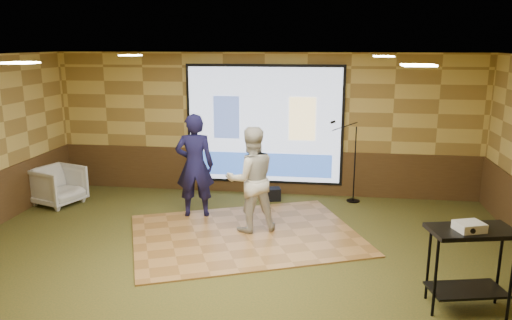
# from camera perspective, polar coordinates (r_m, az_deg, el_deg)

# --- Properties ---
(ground) EXTENTS (9.00, 9.00, 0.00)m
(ground) POSITION_cam_1_polar(r_m,az_deg,el_deg) (7.67, -2.35, -11.33)
(ground) COLOR #313B1A
(ground) RESTS_ON ground
(room_shell) EXTENTS (9.04, 7.04, 3.02)m
(room_shell) POSITION_cam_1_polar(r_m,az_deg,el_deg) (7.06, -2.51, 4.31)
(room_shell) COLOR tan
(room_shell) RESTS_ON ground
(wainscot_back) EXTENTS (9.00, 0.04, 0.95)m
(wainscot_back) POSITION_cam_1_polar(r_m,az_deg,el_deg) (10.77, 0.94, -1.33)
(wainscot_back) COLOR #442D16
(wainscot_back) RESTS_ON ground
(projector_screen) EXTENTS (3.32, 0.06, 2.52)m
(projector_screen) POSITION_cam_1_polar(r_m,az_deg,el_deg) (10.51, 0.93, 3.89)
(projector_screen) COLOR black
(projector_screen) RESTS_ON room_shell
(downlight_nw) EXTENTS (0.32, 0.32, 0.02)m
(downlight_nw) POSITION_cam_1_polar(r_m,az_deg,el_deg) (9.33, -14.16, 11.53)
(downlight_nw) COLOR #FFEBBF
(downlight_nw) RESTS_ON room_shell
(downlight_ne) EXTENTS (0.32, 0.32, 0.02)m
(downlight_ne) POSITION_cam_1_polar(r_m,az_deg,el_deg) (8.71, 14.39, 11.41)
(downlight_ne) COLOR #FFEBBF
(downlight_ne) RESTS_ON room_shell
(downlight_sw) EXTENTS (0.32, 0.32, 0.02)m
(downlight_sw) POSITION_cam_1_polar(r_m,az_deg,el_deg) (6.39, -25.37, 10.01)
(downlight_sw) COLOR #FFEBBF
(downlight_sw) RESTS_ON room_shell
(downlight_se) EXTENTS (0.32, 0.32, 0.02)m
(downlight_se) POSITION_cam_1_polar(r_m,az_deg,el_deg) (5.44, 18.07, 10.26)
(downlight_se) COLOR #FFEBBF
(downlight_se) RESTS_ON room_shell
(dance_floor) EXTENTS (4.51, 4.03, 0.03)m
(dance_floor) POSITION_cam_1_polar(r_m,az_deg,el_deg) (8.56, -1.21, -8.51)
(dance_floor) COLOR #A2703B
(dance_floor) RESTS_ON ground
(player_left) EXTENTS (0.77, 0.58, 1.92)m
(player_left) POSITION_cam_1_polar(r_m,az_deg,el_deg) (9.24, -7.01, -0.62)
(player_left) COLOR #14133B
(player_left) RESTS_ON dance_floor
(player_right) EXTENTS (1.08, 0.98, 1.81)m
(player_right) POSITION_cam_1_polar(r_m,az_deg,el_deg) (8.46, -0.57, -2.22)
(player_right) COLOR beige
(player_right) RESTS_ON dance_floor
(av_table) EXTENTS (1.00, 0.53, 1.05)m
(av_table) POSITION_cam_1_polar(r_m,az_deg,el_deg) (6.58, 23.28, -9.65)
(av_table) COLOR black
(av_table) RESTS_ON ground
(projector) EXTENTS (0.38, 0.35, 0.10)m
(projector) POSITION_cam_1_polar(r_m,az_deg,el_deg) (6.37, 23.20, -7.00)
(projector) COLOR silver
(projector) RESTS_ON av_table
(mic_stand) EXTENTS (0.66, 0.27, 1.68)m
(mic_stand) POSITION_cam_1_polar(r_m,az_deg,el_deg) (10.37, 10.83, -2.04)
(mic_stand) COLOR black
(mic_stand) RESTS_ON ground
(banquet_chair) EXTENTS (1.09, 1.08, 0.78)m
(banquet_chair) POSITION_cam_1_polar(r_m,az_deg,el_deg) (10.78, -21.66, -2.75)
(banquet_chair) COLOR gray
(banquet_chair) RESTS_ON ground
(duffel_bag) EXTENTS (0.47, 0.37, 0.26)m
(duffel_bag) POSITION_cam_1_polar(r_m,az_deg,el_deg) (10.36, 1.64, -3.91)
(duffel_bag) COLOR black
(duffel_bag) RESTS_ON ground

